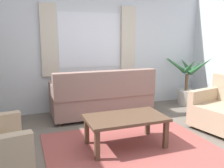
% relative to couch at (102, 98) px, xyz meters
% --- Properties ---
extents(ground_plane, '(6.24, 6.24, 0.00)m').
position_rel_couch_xyz_m(ground_plane, '(-0.06, -1.60, -0.37)').
color(ground_plane, '#6B6056').
extents(wall_back, '(5.32, 0.12, 2.60)m').
position_rel_couch_xyz_m(wall_back, '(-0.06, 0.66, 0.93)').
color(wall_back, silver).
rests_on(wall_back, ground_plane).
extents(window_with_curtains, '(1.98, 0.07, 1.40)m').
position_rel_couch_xyz_m(window_with_curtains, '(-0.06, 0.57, 1.08)').
color(window_with_curtains, white).
extents(area_rug, '(2.31, 2.08, 0.01)m').
position_rel_couch_xyz_m(area_rug, '(-0.06, -1.60, -0.36)').
color(area_rug, '#9E4C47').
rests_on(area_rug, ground_plane).
extents(couch, '(1.90, 0.82, 0.92)m').
position_rel_couch_xyz_m(couch, '(0.00, 0.00, 0.00)').
color(couch, gray).
rests_on(couch, ground_plane).
extents(coffee_table, '(1.10, 0.64, 0.44)m').
position_rel_couch_xyz_m(coffee_table, '(-0.11, -1.38, 0.01)').
color(coffee_table, brown).
rests_on(coffee_table, ground_plane).
extents(potted_plant, '(1.06, 1.09, 1.15)m').
position_rel_couch_xyz_m(potted_plant, '(2.03, 0.15, 0.13)').
color(potted_plant, '#B7B2A8').
rests_on(potted_plant, ground_plane).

